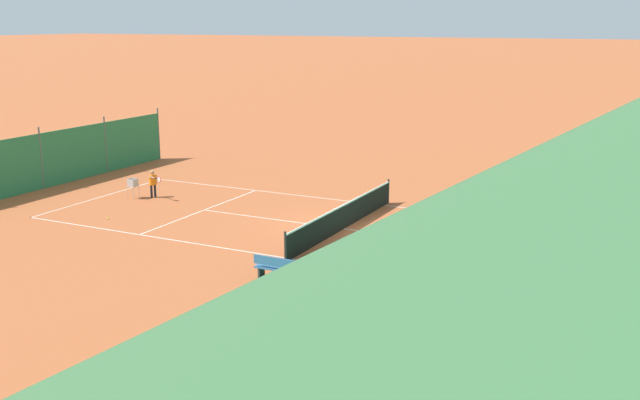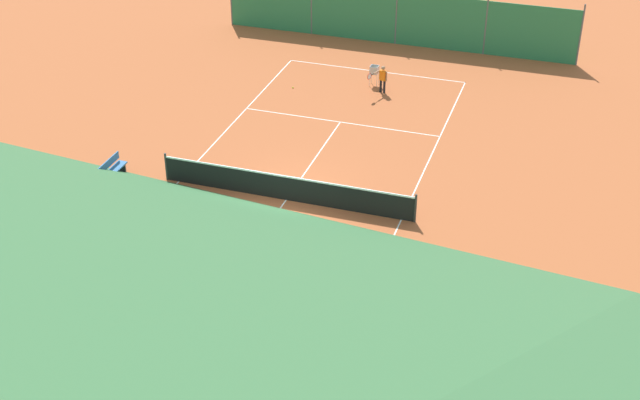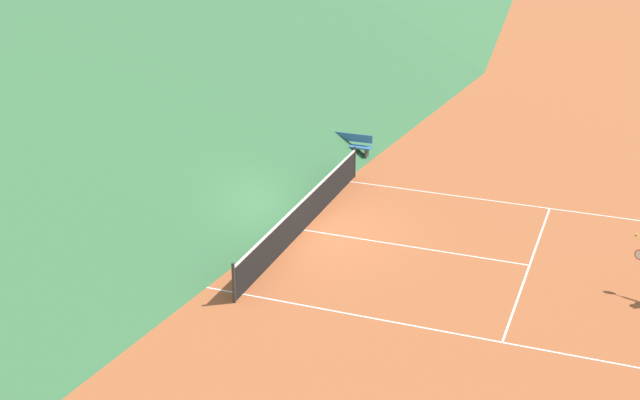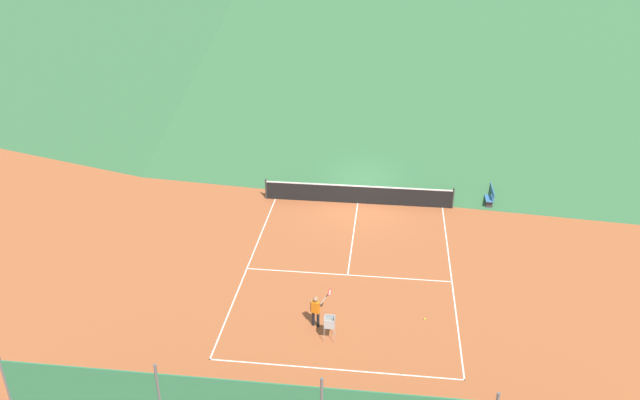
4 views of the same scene
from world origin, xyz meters
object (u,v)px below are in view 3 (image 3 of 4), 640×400
object	(u,v)px
courtside_bench	(351,145)
player_near_service	(110,227)
tennis_net	(303,214)
tennis_ball_far_corner	(196,201)
tennis_ball_by_net_left	(195,172)
tennis_ball_mid_court	(637,235)
tennis_ball_alley_left	(160,237)

from	to	relation	value
courtside_bench	player_near_service	bearing A→B (deg)	158.46
tennis_net	tennis_ball_far_corner	world-z (taller)	tennis_net
player_near_service	tennis_ball_by_net_left	distance (m)	6.17
player_near_service	tennis_ball_far_corner	bearing A→B (deg)	-8.36
tennis_ball_mid_court	tennis_ball_far_corner	bearing A→B (deg)	99.65
courtside_bench	tennis_net	bearing A→B (deg)	-173.36
tennis_net	courtside_bench	xyz separation A→B (m)	(6.34, 0.74, -0.05)
player_near_service	tennis_ball_mid_court	size ratio (longest dim) A/B	17.19
tennis_ball_far_corner	tennis_ball_alley_left	bearing A→B (deg)	-173.74
courtside_bench	tennis_ball_far_corner	bearing A→B (deg)	150.57
tennis_ball_alley_left	tennis_ball_mid_court	distance (m)	13.45
tennis_net	player_near_service	world-z (taller)	player_near_service
tennis_ball_by_net_left	tennis_ball_mid_court	size ratio (longest dim) A/B	1.00
tennis_ball_far_corner	tennis_ball_mid_court	xyz separation A→B (m)	(2.18, -12.83, 0.00)
tennis_ball_by_net_left	tennis_ball_far_corner	xyz separation A→B (m)	(-2.29, -1.25, 0.00)
tennis_ball_far_corner	courtside_bench	xyz separation A→B (m)	(5.57, -3.14, 0.42)
tennis_ball_far_corner	tennis_ball_mid_court	world-z (taller)	same
tennis_ball_by_net_left	tennis_ball_alley_left	xyz separation A→B (m)	(-4.99, -1.55, 0.00)
tennis_ball_mid_court	courtside_bench	world-z (taller)	courtside_bench
tennis_net	courtside_bench	distance (m)	6.39
tennis_ball_alley_left	player_near_service	bearing A→B (deg)	142.44
tennis_net	courtside_bench	world-z (taller)	tennis_net
tennis_ball_mid_court	courtside_bench	bearing A→B (deg)	70.73
tennis_ball_alley_left	courtside_bench	xyz separation A→B (m)	(8.27, -2.85, 0.42)
tennis_ball_alley_left	tennis_ball_mid_court	world-z (taller)	same
player_near_service	tennis_ball_alley_left	bearing A→B (deg)	-37.56
player_near_service	courtside_bench	bearing A→B (deg)	-21.54
tennis_ball_far_corner	tennis_ball_mid_court	bearing A→B (deg)	-80.35
tennis_ball_mid_court	courtside_bench	size ratio (longest dim) A/B	0.04
player_near_service	tennis_ball_far_corner	xyz separation A→B (m)	(3.81, -0.56, -0.63)
tennis_net	player_near_service	size ratio (longest dim) A/B	8.09
tennis_ball_alley_left	courtside_bench	world-z (taller)	courtside_bench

